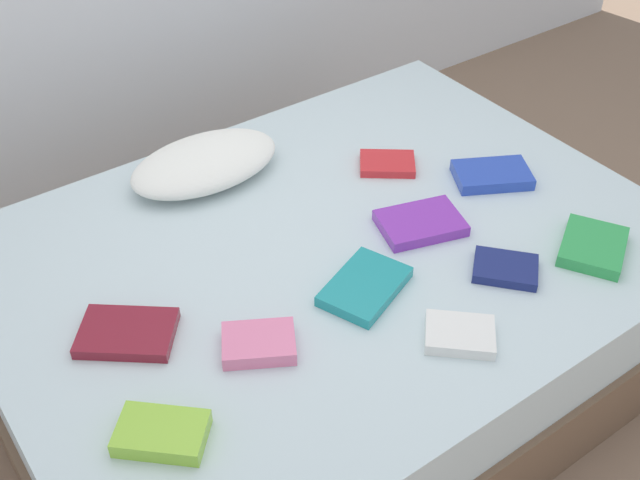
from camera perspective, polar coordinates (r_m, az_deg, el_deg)
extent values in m
plane|color=#7F6651|center=(2.64, 0.64, -8.61)|extent=(8.00, 8.00, 0.00)
cube|color=brown|center=(2.54, 0.66, -6.51)|extent=(2.00, 1.50, 0.28)
cube|color=silver|center=(2.36, 0.71, -2.31)|extent=(1.96, 1.46, 0.22)
ellipsoid|color=white|center=(2.55, -8.39, 5.58)|extent=(0.50, 0.30, 0.11)
cube|color=#8CC638|center=(1.84, -11.47, -13.64)|extent=(0.23, 0.23, 0.04)
cube|color=white|center=(2.03, 10.16, -6.80)|extent=(0.22, 0.22, 0.03)
cube|color=green|center=(2.38, 19.28, -0.46)|extent=(0.27, 0.26, 0.04)
cube|color=maroon|center=(2.06, -13.83, -6.66)|extent=(0.29, 0.28, 0.03)
cube|color=red|center=(2.61, 4.93, 5.57)|extent=(0.22, 0.21, 0.03)
cube|color=pink|center=(1.98, -4.48, -7.52)|extent=(0.22, 0.21, 0.04)
cube|color=teal|center=(2.13, 3.29, -3.39)|extent=(0.29, 0.25, 0.03)
cube|color=purple|center=(2.35, 7.33, 1.23)|extent=(0.28, 0.23, 0.03)
cube|color=#2847B7|center=(2.59, 12.42, 4.65)|extent=(0.28, 0.25, 0.04)
cube|color=navy|center=(2.25, 13.36, -2.04)|extent=(0.22, 0.22, 0.03)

